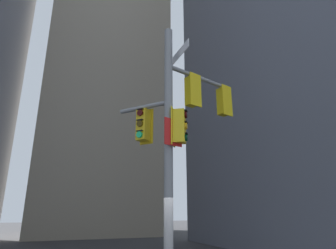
{
  "coord_description": "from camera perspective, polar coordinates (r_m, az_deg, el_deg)",
  "views": [
    {
      "loc": [
        -2.94,
        -7.5,
        2.14
      ],
      "look_at": [
        0.18,
        0.49,
        4.77
      ],
      "focal_mm": 30.36,
      "sensor_mm": 36.0,
      "label": 1
    }
  ],
  "objects": [
    {
      "name": "building_mid_block",
      "position": [
        36.83,
        -12.23,
        15.55
      ],
      "size": [
        12.06,
        12.06,
        43.5
      ],
      "primitive_type": "cube",
      "color": "tan",
      "rests_on": "ground"
    },
    {
      "name": "signal_pole_assembly",
      "position": [
        8.76,
        2.02,
        -0.5
      ],
      "size": [
        3.9,
        2.19,
        7.86
      ],
      "color": "gray",
      "rests_on": "ground"
    }
  ]
}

